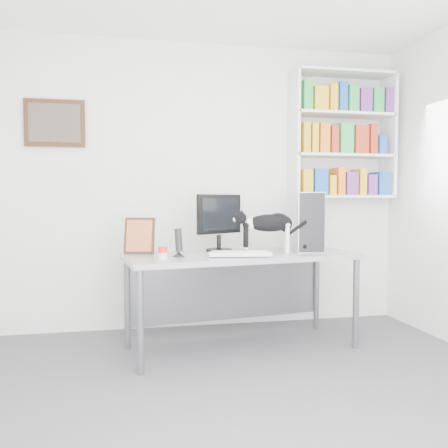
% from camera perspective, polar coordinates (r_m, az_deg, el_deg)
% --- Properties ---
extents(room, '(4.01, 4.01, 2.70)m').
position_cam_1_polar(room, '(2.59, 3.57, 5.81)').
color(room, '#4C4B50').
rests_on(room, ground).
extents(bookshelf, '(1.03, 0.28, 1.24)m').
position_cam_1_polar(bookshelf, '(4.86, 14.06, 10.33)').
color(bookshelf, silver).
rests_on(bookshelf, room).
extents(wall_art, '(0.52, 0.04, 0.42)m').
position_cam_1_polar(wall_art, '(4.57, -19.68, 11.36)').
color(wall_art, '#3F2414').
rests_on(wall_art, room).
extents(desk, '(1.95, 0.98, 0.78)m').
position_cam_1_polar(desk, '(3.93, 2.15, -9.24)').
color(desk, gray).
rests_on(desk, room).
extents(monitor, '(0.51, 0.42, 0.49)m').
position_cam_1_polar(monitor, '(4.02, -0.63, 0.20)').
color(monitor, black).
rests_on(monitor, desk).
extents(keyboard, '(0.51, 0.25, 0.04)m').
position_cam_1_polar(keyboard, '(3.69, 1.89, -3.61)').
color(keyboard, beige).
rests_on(keyboard, desk).
extents(pc_tower, '(0.29, 0.53, 0.50)m').
position_cam_1_polar(pc_tower, '(4.20, 9.72, 0.33)').
color(pc_tower, '#B7B7BC').
rests_on(pc_tower, desk).
extents(speaker, '(0.13, 0.13, 0.23)m').
position_cam_1_polar(speaker, '(3.66, -5.49, -2.18)').
color(speaker, black).
rests_on(speaker, desk).
extents(leaning_print, '(0.26, 0.16, 0.31)m').
position_cam_1_polar(leaning_print, '(3.90, -10.13, -1.32)').
color(leaning_print, '#3F2414').
rests_on(leaning_print, desk).
extents(soup_can, '(0.07, 0.07, 0.10)m').
position_cam_1_polar(soup_can, '(3.51, -7.38, -3.48)').
color(soup_can, red).
rests_on(soup_can, desk).
extents(cat, '(0.56, 0.21, 0.34)m').
position_cam_1_polar(cat, '(3.87, 5.30, -1.08)').
color(cat, black).
rests_on(cat, desk).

